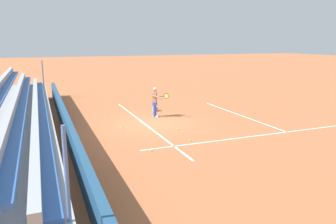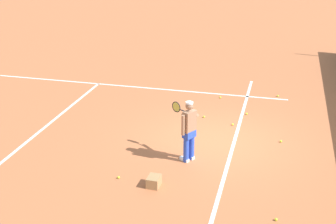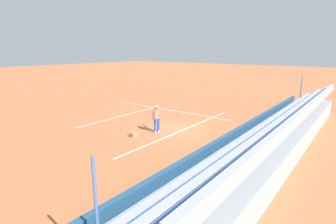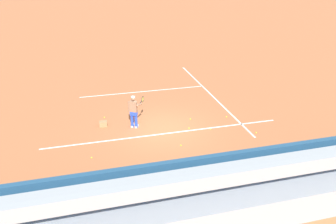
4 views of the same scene
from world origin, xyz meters
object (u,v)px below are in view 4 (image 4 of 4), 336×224
Objects in this scene: tennis_ball_toward_net at (210,129)px; tennis_ball_midcourt at (256,133)px; tennis_ball_far_right at (190,119)px; tennis_ball_by_box at (104,117)px; ball_box_cardboard at (103,124)px; tennis_ball_far_left at (181,145)px; tennis_ball_stray_back at (92,158)px; tennis_ball_near_player at (226,117)px; tennis_ball_on_baseline at (189,128)px; tennis_player at (134,111)px.

tennis_ball_midcourt is (2.07, -0.96, 0.00)m from tennis_ball_toward_net.
tennis_ball_midcourt is 3.55m from tennis_ball_far_right.
tennis_ball_far_right is 4.72m from tennis_ball_by_box.
tennis_ball_far_left is at bearing -41.80° from ball_box_cardboard.
ball_box_cardboard is at bearing 138.20° from tennis_ball_far_left.
tennis_ball_stray_back is at bearing -168.55° from tennis_ball_toward_net.
tennis_ball_stray_back is (-7.38, -2.32, 0.00)m from tennis_ball_near_player.
tennis_ball_far_left and tennis_ball_far_right have the same top height.
tennis_ball_far_right is at bearing 139.20° from tennis_ball_midcourt.
tennis_ball_near_player is 2.02m from tennis_ball_far_right.
tennis_ball_near_player is at bearing -5.81° from ball_box_cardboard.
tennis_ball_near_player is at bearing 34.91° from tennis_ball_far_left.
tennis_ball_far_left is at bearing -148.12° from tennis_ball_toward_net.
tennis_ball_near_player is (1.38, 1.11, 0.00)m from tennis_ball_toward_net.
tennis_ball_far_left and tennis_ball_stray_back have the same top height.
tennis_ball_by_box is (-5.13, 2.76, 0.00)m from tennis_ball_toward_net.
tennis_ball_on_baseline is 4.76m from tennis_ball_by_box.
tennis_ball_stray_back is (-6.00, -1.22, 0.00)m from tennis_ball_toward_net.
tennis_ball_on_baseline is at bearing 17.47° from tennis_ball_stray_back.
ball_box_cardboard reaches higher than tennis_ball_stray_back.
tennis_ball_toward_net and tennis_ball_far_left have the same top height.
tennis_ball_midcourt is at bearing 3.40° from tennis_ball_far_left.
tennis_ball_toward_net is 1.00× the size of tennis_ball_near_player.
tennis_ball_far_right is 1.00× the size of tennis_ball_by_box.
tennis_ball_far_right is at bearing 172.77° from tennis_ball_near_player.
tennis_player is 2.25m from tennis_ball_by_box.
tennis_ball_by_box is (0.12, 0.98, -0.10)m from ball_box_cardboard.
tennis_ball_far_right is (3.07, 0.11, -0.86)m from tennis_player.
tennis_ball_far_left is 4.00m from tennis_ball_midcourt.
tennis_ball_toward_net is at bearing -28.28° from tennis_ball_by_box.
tennis_ball_midcourt is (3.09, -1.31, 0.00)m from tennis_ball_on_baseline.
tennis_ball_toward_net and tennis_ball_stray_back have the same top height.
tennis_ball_toward_net is at bearing 31.88° from tennis_ball_far_left.
tennis_ball_midcourt is at bearing -20.99° from tennis_player.
tennis_ball_far_left is 1.00× the size of tennis_ball_by_box.
tennis_ball_stray_back is (-2.30, -2.47, -0.86)m from tennis_player.
tennis_ball_stray_back is (-4.08, -0.02, 0.00)m from tennis_ball_far_left.
tennis_ball_near_player is at bearing 108.38° from tennis_ball_midcourt.
tennis_ball_far_right is 1.00× the size of tennis_ball_stray_back.
tennis_ball_near_player and tennis_ball_far_right have the same top height.
tennis_ball_near_player is 1.00× the size of tennis_ball_by_box.
tennis_ball_toward_net is 2.28m from tennis_ball_midcourt.
tennis_ball_near_player and tennis_ball_stray_back have the same top height.
tennis_ball_on_baseline and tennis_ball_stray_back have the same top height.
tennis_ball_toward_net is at bearing -18.75° from ball_box_cardboard.
ball_box_cardboard reaches higher than tennis_ball_on_baseline.
tennis_ball_stray_back is at bearing -178.18° from tennis_ball_midcourt.
tennis_ball_far_right and tennis_ball_stray_back have the same top height.
tennis_ball_midcourt is (5.76, -2.21, -0.86)m from tennis_player.
ball_box_cardboard is at bearing 161.25° from tennis_ball_toward_net.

